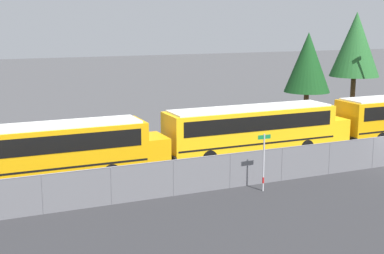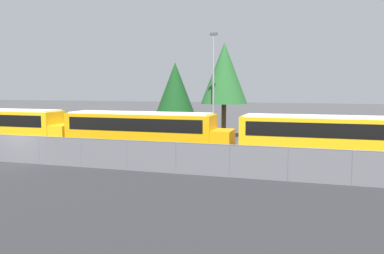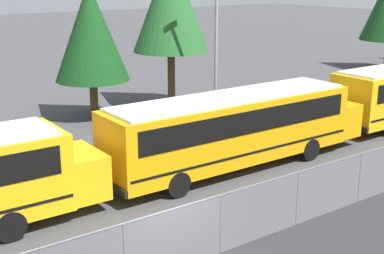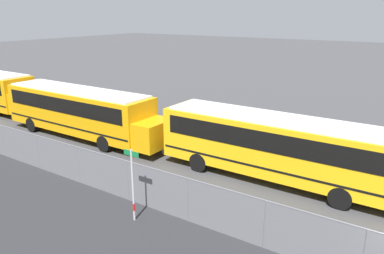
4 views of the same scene
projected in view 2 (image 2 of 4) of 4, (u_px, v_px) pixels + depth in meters
The scene contains 8 objects.
ground_plane at pixel (19, 163), 23.94m from camera, with size 200.00×200.00×0.00m, color #424244.
fence at pixel (19, 149), 23.84m from camera, with size 88.05×0.07×1.79m.
school_bus_2 at pixel (3, 124), 30.51m from camera, with size 12.26×2.52×3.05m.
school_bus_3 at pixel (143, 129), 26.78m from camera, with size 12.26×2.52×3.05m.
school_bus_4 at pixel (333, 136), 23.29m from camera, with size 12.26×2.52×3.05m.
light_pole at pixel (213, 85), 31.23m from camera, with size 0.60×0.24×9.30m.
tree_0 at pixel (224, 73), 35.18m from camera, with size 4.40×4.40×9.00m.
tree_2 at pixel (175, 89), 36.90m from camera, with size 3.96×3.96×7.26m.
Camera 2 is at (17.31, -19.44, 4.81)m, focal length 35.00 mm.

